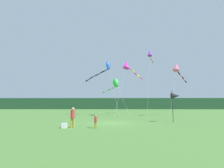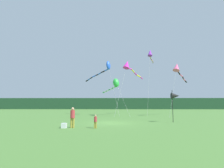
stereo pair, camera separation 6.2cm
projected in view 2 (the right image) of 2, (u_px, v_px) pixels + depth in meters
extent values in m
plane|color=#477533|center=(111.00, 123.00, 18.74)|extent=(120.00, 120.00, 0.00)
cube|color=#1E4228|center=(114.00, 104.00, 63.68)|extent=(108.00, 3.96, 3.94)
cylinder|color=olive|center=(71.00, 123.00, 15.02)|extent=(0.17, 0.17, 0.84)
cylinder|color=olive|center=(73.00, 123.00, 15.02)|extent=(0.17, 0.17, 0.84)
cylinder|color=#B23338|center=(73.00, 114.00, 15.10)|extent=(0.38, 0.38, 0.66)
sphere|color=tan|center=(73.00, 109.00, 15.15)|extent=(0.24, 0.24, 0.24)
cylinder|color=olive|center=(95.00, 125.00, 14.72)|extent=(0.11, 0.11, 0.54)
cylinder|color=olive|center=(96.00, 125.00, 14.72)|extent=(0.11, 0.11, 0.54)
cylinder|color=#B23338|center=(95.00, 119.00, 14.78)|extent=(0.25, 0.25, 0.43)
sphere|color=tan|center=(95.00, 116.00, 14.81)|extent=(0.16, 0.16, 0.16)
cube|color=silver|center=(64.00, 126.00, 14.86)|extent=(0.41, 0.42, 0.42)
cylinder|color=black|center=(173.00, 106.00, 19.39)|extent=(0.06, 0.06, 3.57)
cone|color=black|center=(175.00, 96.00, 19.51)|extent=(0.90, 0.70, 0.70)
cylinder|color=#B2B2B2|center=(123.00, 99.00, 27.22)|extent=(2.11, 2.51, 5.46)
ellipsoid|color=green|center=(116.00, 83.00, 28.77)|extent=(1.66, 1.71, 1.74)
cylinder|color=green|center=(115.00, 87.00, 28.89)|extent=(0.40, 0.49, 0.25)
cylinder|color=white|center=(114.00, 87.00, 29.26)|extent=(0.42, 0.49, 0.26)
cylinder|color=green|center=(113.00, 88.00, 29.62)|extent=(0.41, 0.53, 0.33)
cylinder|color=white|center=(111.00, 89.00, 29.95)|extent=(0.48, 0.49, 0.31)
cylinder|color=green|center=(110.00, 90.00, 30.25)|extent=(0.47, 0.47, 0.27)
cylinder|color=white|center=(108.00, 90.00, 30.55)|extent=(0.49, 0.48, 0.32)
cylinder|color=green|center=(107.00, 91.00, 30.89)|extent=(0.39, 0.51, 0.27)
cylinder|color=white|center=(105.00, 92.00, 31.25)|extent=(0.44, 0.49, 0.27)
cylinder|color=green|center=(104.00, 92.00, 31.56)|extent=(0.49, 0.48, 0.32)
cylinder|color=#B2B2B2|center=(121.00, 89.00, 27.62)|extent=(2.15, 2.35, 8.55)
cone|color=#E026B2|center=(127.00, 64.00, 29.22)|extent=(1.79, 1.82, 1.63)
cylinder|color=#E026B2|center=(129.00, 68.00, 29.49)|extent=(1.00, 0.86, 0.34)
cylinder|color=yellow|center=(133.00, 71.00, 30.28)|extent=(0.73, 1.11, 0.54)
cylinder|color=#E026B2|center=(135.00, 74.00, 31.18)|extent=(0.77, 1.09, 0.52)
cylinder|color=yellow|center=(138.00, 76.00, 32.00)|extent=(0.92, 0.97, 0.42)
cylinder|color=#E026B2|center=(141.00, 78.00, 32.84)|extent=(0.74, 1.08, 0.41)
cylinder|color=#B2B2B2|center=(173.00, 91.00, 27.00)|extent=(2.26, 2.63, 8.04)
cone|color=#E5598C|center=(177.00, 67.00, 28.71)|extent=(1.77, 1.82, 1.63)
cylinder|color=#E5598C|center=(177.00, 71.00, 29.05)|extent=(0.68, 0.95, 0.32)
cylinder|color=black|center=(179.00, 73.00, 29.81)|extent=(0.78, 0.94, 0.51)
cylinder|color=#E5598C|center=(181.00, 75.00, 30.49)|extent=(0.87, 0.86, 0.47)
cylinder|color=black|center=(183.00, 78.00, 31.20)|extent=(0.68, 0.98, 0.45)
cylinder|color=#E5598C|center=(184.00, 80.00, 31.98)|extent=(0.74, 0.94, 0.43)
cylinder|color=black|center=(186.00, 81.00, 32.70)|extent=(0.80, 0.91, 0.46)
cylinder|color=#B2B2B2|center=(114.00, 90.00, 29.52)|extent=(1.89, 1.57, 8.73)
ellipsoid|color=blue|center=(108.00, 65.00, 30.78)|extent=(1.20, 1.20, 1.65)
cylinder|color=blue|center=(107.00, 70.00, 30.93)|extent=(0.80, 0.65, 0.45)
cylinder|color=black|center=(103.00, 72.00, 31.30)|extent=(0.84, 0.55, 0.43)
cylinder|color=blue|center=(100.00, 73.00, 31.73)|extent=(0.73, 0.74, 0.42)
cylinder|color=black|center=(97.00, 75.00, 32.29)|extent=(0.68, 0.74, 0.30)
cylinder|color=blue|center=(94.00, 76.00, 32.76)|extent=(0.83, 0.58, 0.44)
cylinder|color=black|center=(91.00, 78.00, 33.24)|extent=(0.66, 0.77, 0.37)
cylinder|color=blue|center=(89.00, 79.00, 33.81)|extent=(0.71, 0.75, 0.42)
cylinder|color=black|center=(87.00, 81.00, 34.38)|extent=(0.69, 0.75, 0.38)
cylinder|color=#B2B2B2|center=(149.00, 82.00, 31.05)|extent=(1.47, 3.69, 11.73)
cone|color=purple|center=(150.00, 53.00, 33.50)|extent=(1.27, 1.48, 1.51)
cylinder|color=purple|center=(150.00, 56.00, 33.60)|extent=(0.29, 0.44, 0.30)
cylinder|color=yellow|center=(150.00, 57.00, 33.92)|extent=(0.30, 0.44, 0.28)
cylinder|color=purple|center=(150.00, 58.00, 34.24)|extent=(0.31, 0.42, 0.25)
cylinder|color=yellow|center=(151.00, 58.00, 34.56)|extent=(0.32, 0.43, 0.27)
cylinder|color=purple|center=(151.00, 59.00, 34.85)|extent=(0.40, 0.45, 0.30)
cylinder|color=yellow|center=(152.00, 60.00, 35.13)|extent=(0.37, 0.45, 0.29)
cylinder|color=purple|center=(152.00, 61.00, 35.41)|extent=(0.39, 0.43, 0.27)
cylinder|color=yellow|center=(153.00, 62.00, 35.70)|extent=(0.28, 0.45, 0.31)
cylinder|color=purple|center=(153.00, 63.00, 36.03)|extent=(0.30, 0.42, 0.25)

